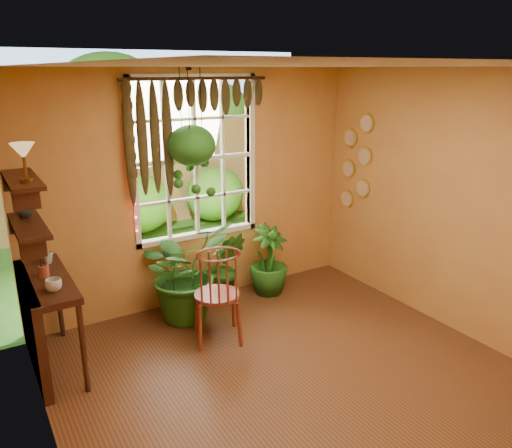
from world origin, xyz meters
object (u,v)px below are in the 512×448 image
Objects in this scene: potted_plant_left at (185,271)px; potted_plant_mid at (225,267)px; hanging_basket at (192,149)px; counter_ledge at (37,316)px; windsor_chair at (218,308)px.

potted_plant_left reaches higher than potted_plant_mid.
potted_plant_left is 0.59m from potted_plant_mid.
hanging_basket reaches higher than potted_plant_left.
counter_ledge reaches higher than potted_plant_mid.
hanging_basket reaches higher than windsor_chair.
windsor_chair is (1.63, -0.36, -0.19)m from counter_ledge.
counter_ledge is 2.16m from potted_plant_mid.
windsor_chair reaches higher than counter_ledge.
windsor_chair is 0.90m from potted_plant_mid.
potted_plant_mid is at bearing 10.53° from counter_ledge.
counter_ledge is 1.58m from potted_plant_left.
potted_plant_mid is at bearing 13.13° from potted_plant_left.
counter_ledge is 0.87× the size of hanging_basket.
potted_plant_left is 0.81× the size of hanging_basket.
hanging_basket is at bearing 100.44° from windsor_chair.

